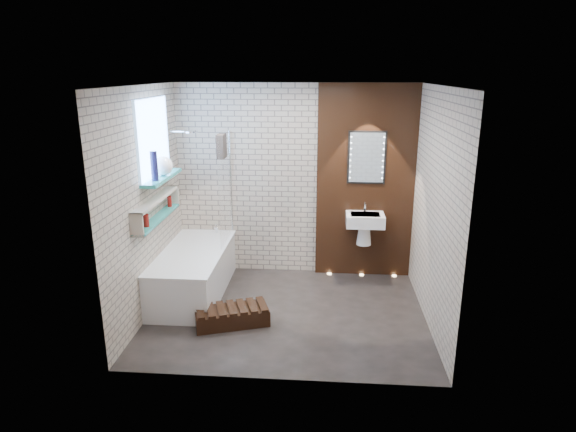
# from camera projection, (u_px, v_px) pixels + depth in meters

# --- Properties ---
(ground) EXTENTS (3.20, 3.20, 0.00)m
(ground) POSITION_uv_depth(u_px,v_px,m) (287.00, 313.00, 5.82)
(ground) COLOR black
(ground) RESTS_ON ground
(room_shell) EXTENTS (3.24, 3.20, 2.60)m
(room_shell) POSITION_uv_depth(u_px,v_px,m) (287.00, 207.00, 5.45)
(room_shell) COLOR #B09C8C
(room_shell) RESTS_ON ground
(walnut_panel) EXTENTS (1.30, 0.06, 2.60)m
(walnut_panel) POSITION_uv_depth(u_px,v_px,m) (365.00, 183.00, 6.59)
(walnut_panel) COLOR black
(walnut_panel) RESTS_ON ground
(clerestory_window) EXTENTS (0.18, 1.00, 0.94)m
(clerestory_window) POSITION_uv_depth(u_px,v_px,m) (155.00, 146.00, 5.73)
(clerestory_window) COLOR #7FADE0
(clerestory_window) RESTS_ON room_shell
(display_niche) EXTENTS (0.14, 1.30, 0.26)m
(display_niche) POSITION_uv_depth(u_px,v_px,m) (157.00, 209.00, 5.73)
(display_niche) COLOR teal
(display_niche) RESTS_ON room_shell
(bathtub) EXTENTS (0.79, 1.74, 0.70)m
(bathtub) POSITION_uv_depth(u_px,v_px,m) (194.00, 272.00, 6.26)
(bathtub) COLOR white
(bathtub) RESTS_ON ground
(bath_screen) EXTENTS (0.01, 0.78, 1.40)m
(bath_screen) POSITION_uv_depth(u_px,v_px,m) (225.00, 189.00, 6.37)
(bath_screen) COLOR white
(bath_screen) RESTS_ON bathtub
(towel) EXTENTS (0.09, 0.23, 0.30)m
(towel) POSITION_uv_depth(u_px,v_px,m) (221.00, 146.00, 6.07)
(towel) COLOR black
(towel) RESTS_ON bath_screen
(shower_head) EXTENTS (0.18, 0.18, 0.02)m
(shower_head) POSITION_uv_depth(u_px,v_px,m) (191.00, 132.00, 6.25)
(shower_head) COLOR silver
(shower_head) RESTS_ON room_shell
(washbasin) EXTENTS (0.50, 0.36, 0.58)m
(washbasin) POSITION_uv_depth(u_px,v_px,m) (365.00, 224.00, 6.55)
(washbasin) COLOR white
(washbasin) RESTS_ON walnut_panel
(led_mirror) EXTENTS (0.50, 0.02, 0.70)m
(led_mirror) POSITION_uv_depth(u_px,v_px,m) (367.00, 158.00, 6.45)
(led_mirror) COLOR black
(led_mirror) RESTS_ON walnut_panel
(walnut_step) EXTENTS (0.89, 0.60, 0.18)m
(walnut_step) POSITION_uv_depth(u_px,v_px,m) (232.00, 316.00, 5.55)
(walnut_step) COLOR black
(walnut_step) RESTS_ON ground
(niche_bottles) EXTENTS (0.06, 0.89, 0.14)m
(niche_bottles) POSITION_uv_depth(u_px,v_px,m) (157.00, 212.00, 5.74)
(niche_bottles) COLOR maroon
(niche_bottles) RESTS_ON display_niche
(sill_vases) EXTENTS (0.23, 0.45, 0.34)m
(sill_vases) POSITION_uv_depth(u_px,v_px,m) (162.00, 166.00, 5.78)
(sill_vases) COLOR #16153A
(sill_vases) RESTS_ON clerestory_window
(floor_uplights) EXTENTS (0.96, 0.06, 0.01)m
(floor_uplights) POSITION_uv_depth(u_px,v_px,m) (362.00, 275.00, 6.89)
(floor_uplights) COLOR #FFD899
(floor_uplights) RESTS_ON ground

